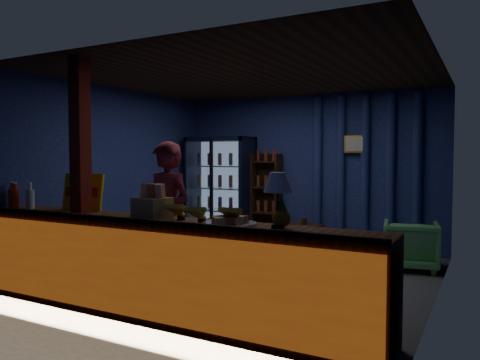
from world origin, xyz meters
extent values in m
plane|color=#515154|center=(0.00, 0.00, 0.00)|extent=(4.60, 4.60, 0.00)
plane|color=navy|center=(0.00, 2.20, 1.30)|extent=(4.60, 0.00, 4.60)
plane|color=navy|center=(0.00, -2.20, 1.30)|extent=(4.60, 0.00, 4.60)
plane|color=navy|center=(-2.30, 0.00, 1.30)|extent=(0.00, 4.40, 4.40)
plane|color=navy|center=(2.30, 0.00, 1.30)|extent=(0.00, 4.40, 4.40)
plane|color=#472D19|center=(0.00, 0.00, 2.60)|extent=(4.60, 4.60, 0.00)
cube|color=brown|center=(0.00, -1.90, 0.47)|extent=(4.40, 0.55, 0.95)
cube|color=red|center=(0.00, -2.19, 0.47)|extent=(4.35, 0.02, 0.81)
cube|color=#342110|center=(0.00, -2.17, 0.97)|extent=(4.40, 0.04, 0.04)
cube|color=maroon|center=(-1.05, -1.90, 1.30)|extent=(0.16, 0.16, 2.60)
cube|color=black|center=(-1.55, 2.12, 0.95)|extent=(1.20, 0.06, 1.90)
cube|color=black|center=(-2.12, 1.85, 0.95)|extent=(0.06, 0.60, 1.90)
cube|color=black|center=(-0.98, 1.85, 0.95)|extent=(0.06, 0.60, 1.90)
cube|color=black|center=(-1.55, 1.85, 1.86)|extent=(1.20, 0.60, 0.08)
cube|color=black|center=(-1.55, 1.85, 0.04)|extent=(1.20, 0.60, 0.08)
cube|color=#99B2D8|center=(-1.55, 2.07, 0.95)|extent=(1.08, 0.02, 1.74)
cube|color=white|center=(-1.55, 1.57, 0.95)|extent=(1.12, 0.02, 1.78)
cube|color=black|center=(-1.55, 1.55, 0.95)|extent=(0.05, 0.05, 1.80)
cube|color=silver|center=(-1.55, 1.85, 0.17)|extent=(1.08, 0.48, 0.02)
cylinder|color=#AF4619|center=(-2.00, 1.85, 0.30)|extent=(0.07, 0.07, 0.22)
cylinder|color=#2C701C|center=(-1.77, 1.85, 0.30)|extent=(0.07, 0.07, 0.22)
cylinder|color=#946216|center=(-1.55, 1.85, 0.30)|extent=(0.07, 0.07, 0.22)
cylinder|color=navy|center=(-1.32, 1.85, 0.30)|extent=(0.07, 0.07, 0.22)
cylinder|color=maroon|center=(-1.10, 1.85, 0.30)|extent=(0.07, 0.07, 0.22)
cube|color=silver|center=(-1.55, 1.85, 0.57)|extent=(1.08, 0.48, 0.02)
cylinder|color=#2C701C|center=(-2.00, 1.85, 0.70)|extent=(0.07, 0.07, 0.22)
cylinder|color=#946216|center=(-1.77, 1.85, 0.70)|extent=(0.07, 0.07, 0.22)
cylinder|color=navy|center=(-1.55, 1.85, 0.70)|extent=(0.07, 0.07, 0.22)
cylinder|color=maroon|center=(-1.32, 1.85, 0.70)|extent=(0.07, 0.07, 0.22)
cylinder|color=#AF4619|center=(-1.10, 1.85, 0.70)|extent=(0.07, 0.07, 0.22)
cube|color=silver|center=(-1.55, 1.85, 0.97)|extent=(1.08, 0.48, 0.02)
cylinder|color=#946216|center=(-2.00, 1.85, 1.10)|extent=(0.07, 0.07, 0.22)
cylinder|color=navy|center=(-1.77, 1.85, 1.10)|extent=(0.07, 0.07, 0.22)
cylinder|color=maroon|center=(-1.55, 1.85, 1.10)|extent=(0.07, 0.07, 0.22)
cylinder|color=#AF4619|center=(-1.32, 1.85, 1.10)|extent=(0.07, 0.07, 0.22)
cylinder|color=#2C701C|center=(-1.10, 1.85, 1.10)|extent=(0.07, 0.07, 0.22)
cube|color=silver|center=(-1.55, 1.85, 1.37)|extent=(1.08, 0.48, 0.02)
cylinder|color=navy|center=(-2.00, 1.85, 1.50)|extent=(0.07, 0.07, 0.22)
cylinder|color=maroon|center=(-1.77, 1.85, 1.50)|extent=(0.07, 0.07, 0.22)
cylinder|color=#AF4619|center=(-1.55, 1.85, 1.50)|extent=(0.07, 0.07, 0.22)
cylinder|color=#2C701C|center=(-1.32, 1.85, 1.50)|extent=(0.07, 0.07, 0.22)
cylinder|color=#946216|center=(-1.10, 1.85, 1.50)|extent=(0.07, 0.07, 0.22)
cube|color=#342110|center=(-0.70, 2.15, 0.80)|extent=(0.50, 0.02, 1.60)
cube|color=#342110|center=(-0.93, 2.02, 0.80)|extent=(0.03, 0.28, 1.60)
cube|color=#342110|center=(-0.46, 2.02, 0.80)|extent=(0.03, 0.28, 1.60)
cube|color=#342110|center=(-0.70, 2.02, 0.10)|extent=(0.46, 0.26, 0.02)
cube|color=#342110|center=(-0.70, 2.02, 0.55)|extent=(0.46, 0.26, 0.02)
cube|color=#342110|center=(-0.70, 2.02, 1.00)|extent=(0.46, 0.26, 0.02)
cube|color=#342110|center=(-0.70, 2.02, 1.45)|extent=(0.46, 0.26, 0.02)
cylinder|color=navy|center=(0.20, 2.14, 1.30)|extent=(0.14, 0.14, 2.50)
cylinder|color=navy|center=(0.60, 2.14, 1.30)|extent=(0.14, 0.14, 2.50)
cylinder|color=navy|center=(1.00, 2.14, 1.30)|extent=(0.14, 0.14, 2.50)
cylinder|color=navy|center=(1.40, 2.14, 1.30)|extent=(0.14, 0.14, 2.50)
cylinder|color=navy|center=(1.80, 2.14, 1.30)|extent=(0.14, 0.14, 2.50)
cube|color=yellow|center=(0.85, 2.10, 1.75)|extent=(0.36, 0.03, 0.28)
cube|color=silver|center=(0.85, 2.08, 1.75)|extent=(0.30, 0.01, 0.22)
imported|color=maroon|center=(-0.34, -1.35, 0.86)|extent=(0.68, 0.50, 1.72)
imported|color=#60C064|center=(1.85, 1.26, 0.33)|extent=(0.82, 0.84, 0.66)
cube|color=#342110|center=(0.20, 1.50, 0.24)|extent=(0.61, 0.51, 0.48)
cylinder|color=#342110|center=(0.20, 1.50, 0.52)|extent=(0.10, 0.10, 0.10)
cube|color=yellow|center=(-1.26, -1.68, 1.16)|extent=(0.52, 0.17, 0.41)
cube|color=red|center=(-1.26, -1.70, 1.16)|extent=(0.43, 0.09, 0.10)
cylinder|color=red|center=(-2.21, -1.88, 1.06)|extent=(0.09, 0.09, 0.22)
cylinder|color=red|center=(-2.21, -1.88, 1.21)|extent=(0.04, 0.04, 0.09)
cylinder|color=white|center=(-2.21, -1.88, 1.25)|extent=(0.05, 0.05, 0.02)
cylinder|color=red|center=(-2.05, -1.96, 1.06)|extent=(0.09, 0.09, 0.22)
cylinder|color=red|center=(-2.05, -1.96, 1.21)|extent=(0.04, 0.04, 0.09)
cylinder|color=white|center=(-2.05, -1.96, 1.25)|extent=(0.05, 0.05, 0.02)
cylinder|color=silver|center=(-1.89, -1.88, 1.06)|extent=(0.09, 0.09, 0.22)
cylinder|color=silver|center=(-1.89, -1.88, 1.21)|extent=(0.04, 0.04, 0.09)
cylinder|color=white|center=(-1.89, -1.88, 1.25)|extent=(0.05, 0.05, 0.02)
cube|color=#A68250|center=(-0.09, -1.91, 1.05)|extent=(0.36, 0.31, 0.21)
cube|color=orange|center=(-0.17, -1.89, 1.23)|extent=(0.09, 0.07, 0.13)
cube|color=#C66225|center=(-0.09, -1.91, 1.23)|extent=(0.09, 0.07, 0.13)
cube|color=orange|center=(-0.01, -1.92, 1.23)|extent=(0.09, 0.07, 0.13)
cube|color=#A68250|center=(-0.18, -1.80, 1.04)|extent=(0.34, 0.31, 0.18)
cube|color=orange|center=(-0.24, -1.78, 1.18)|extent=(0.08, 0.07, 0.11)
cube|color=#C66225|center=(-0.18, -1.80, 1.18)|extent=(0.08, 0.07, 0.11)
cube|color=orange|center=(-0.12, -1.83, 1.18)|extent=(0.08, 0.07, 0.11)
cylinder|color=silver|center=(0.77, -1.94, 0.96)|extent=(0.52, 0.52, 0.03)
cube|color=orange|center=(0.87, -1.94, 1.01)|extent=(0.11, 0.08, 0.06)
cube|color=#C66225|center=(0.84, -1.86, 1.01)|extent=(0.13, 0.13, 0.06)
cube|color=orange|center=(0.77, -1.83, 1.01)|extent=(0.08, 0.11, 0.06)
cube|color=#C66225|center=(0.70, -1.86, 1.01)|extent=(0.13, 0.13, 0.06)
cube|color=orange|center=(0.67, -1.94, 1.01)|extent=(0.11, 0.08, 0.06)
cube|color=#C66225|center=(0.70, -2.01, 1.01)|extent=(0.13, 0.13, 0.06)
cube|color=orange|center=(0.77, -2.04, 1.01)|extent=(0.08, 0.11, 0.06)
cube|color=#C66225|center=(0.84, -2.01, 1.01)|extent=(0.13, 0.13, 0.06)
cylinder|color=black|center=(1.22, -1.88, 0.97)|extent=(0.11, 0.11, 0.04)
cylinder|color=black|center=(1.22, -1.88, 1.14)|extent=(0.02, 0.02, 0.34)
cone|color=white|center=(1.22, -1.88, 1.34)|extent=(0.24, 0.24, 0.17)
sphere|color=olive|center=(1.25, -1.86, 1.04)|extent=(0.16, 0.16, 0.16)
cone|color=#20501B|center=(1.25, -1.86, 1.17)|extent=(0.09, 0.09, 0.12)
camera|label=1|loc=(2.79, -5.47, 1.57)|focal=35.00mm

